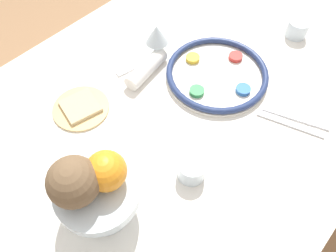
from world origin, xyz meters
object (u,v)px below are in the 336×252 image
orange_fruit (106,171)px  coconut (74,182)px  bread_plate (81,108)px  wine_glass (157,35)px  fruit_stand (99,194)px  cup_far (297,29)px  napkin_roll (146,69)px  seder_plate (217,74)px  cup_near (192,169)px

orange_fruit → coconut: coconut is taller
orange_fruit → bread_plate: (-0.12, -0.29, -0.16)m
orange_fruit → bread_plate: orange_fruit is taller
coconut → wine_glass: bearing=-153.4°
fruit_stand → cup_far: bearing=178.8°
orange_fruit → wine_glass: bearing=-148.0°
cup_far → bread_plate: bearing=-22.7°
fruit_stand → napkin_roll: size_ratio=1.11×
bread_plate → fruit_stand: bearing=61.0°
fruit_stand → napkin_roll: (-0.39, -0.24, -0.06)m
seder_plate → cup_far: bearing=166.6°
wine_glass → coconut: (0.51, 0.25, 0.09)m
coconut → cup_near: coconut is taller
wine_glass → fruit_stand: 0.55m
cup_far → wine_glass: bearing=-35.9°
fruit_stand → napkin_roll: 0.46m
seder_plate → bread_plate: (0.38, -0.22, -0.01)m
fruit_stand → orange_fruit: 0.08m
bread_plate → cup_far: 0.79m
cup_far → orange_fruit: bearing=-0.9°
cup_near → cup_far: bearing=-173.3°
cup_near → wine_glass: bearing=-125.4°
wine_glass → orange_fruit: (0.45, 0.28, 0.08)m
fruit_stand → bread_plate: (-0.16, -0.28, -0.08)m
wine_glass → bread_plate: size_ratio=0.72×
wine_glass → bread_plate: (0.32, -0.01, -0.08)m
seder_plate → cup_far: size_ratio=4.43×
wine_glass → napkin_roll: (0.09, 0.03, -0.06)m
orange_fruit → cup_near: (-0.18, 0.09, -0.13)m
orange_fruit → cup_near: 0.24m
wine_glass → coconut: bearing=26.6°
fruit_stand → cup_far: fruit_stand is taller
wine_glass → coconut: size_ratio=1.10×
wine_glass → cup_near: size_ratio=1.65×
bread_plate → napkin_roll: napkin_roll is taller
orange_fruit → cup_far: bearing=179.1°
coconut → cup_near: bearing=154.4°
wine_glass → napkin_roll: wine_glass is taller
bread_plate → coconut: bearing=54.8°
fruit_stand → orange_fruit: (-0.03, 0.01, 0.07)m
orange_fruit → napkin_roll: orange_fruit is taller
wine_glass → cup_near: bearing=54.6°
wine_glass → bread_plate: wine_glass is taller
coconut → fruit_stand: bearing=146.6°
fruit_stand → cup_far: size_ratio=2.63×
bread_plate → cup_near: cup_near is taller
fruit_stand → orange_fruit: orange_fruit is taller
seder_plate → orange_fruit: (0.50, 0.07, 0.15)m
orange_fruit → napkin_roll: 0.45m
orange_fruit → seder_plate: bearing=-172.1°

